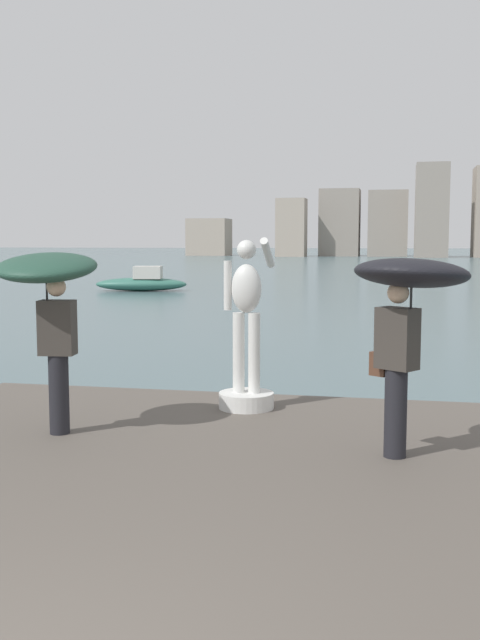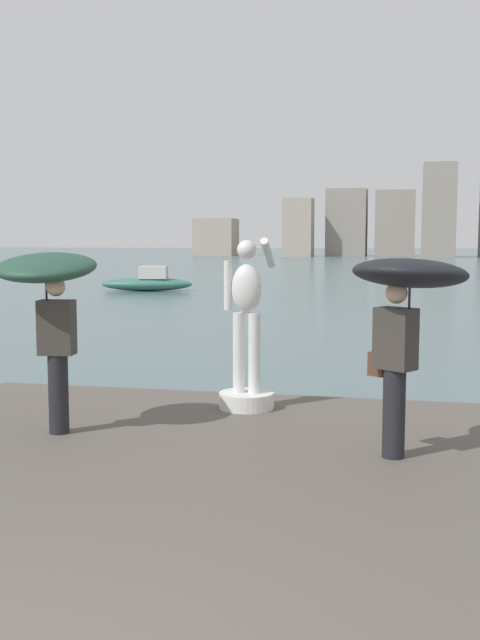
% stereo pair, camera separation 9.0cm
% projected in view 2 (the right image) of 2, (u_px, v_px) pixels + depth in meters
% --- Properties ---
extents(ground_plane, '(400.00, 400.00, 0.00)m').
position_uv_depth(ground_plane, '(369.00, 286.00, 41.95)').
color(ground_plane, '#4C666B').
extents(pier, '(7.74, 10.69, 0.40)m').
position_uv_depth(pier, '(113.00, 570.00, 5.36)').
color(pier, '#564F47').
rests_on(pier, ground).
extents(statue_white_figure, '(0.70, 0.91, 2.17)m').
position_uv_depth(statue_white_figure, '(247.00, 346.00, 9.53)').
color(statue_white_figure, silver).
rests_on(statue_white_figure, pier).
extents(onlooker_left, '(1.24, 1.26, 2.06)m').
position_uv_depth(onlooker_left, '(49.00, 288.00, 8.25)').
color(onlooker_left, black).
rests_on(onlooker_left, pier).
extents(onlooker_right, '(1.53, 1.54, 2.00)m').
position_uv_depth(onlooker_right, '(406.00, 296.00, 7.23)').
color(onlooker_right, black).
rests_on(onlooker_right, pier).
extents(boat_far, '(4.73, 2.22, 1.24)m').
position_uv_depth(boat_far, '(148.00, 282.00, 37.74)').
color(boat_far, '#336B5B').
rests_on(boat_far, ground).
extents(distant_skyline, '(67.29, 12.87, 13.68)m').
position_uv_depth(distant_skyline, '(441.00, 220.00, 113.91)').
color(distant_skyline, '#A89989').
rests_on(distant_skyline, ground).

